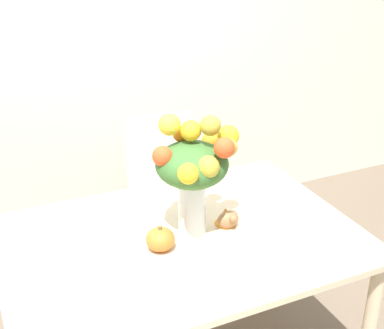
{
  "coord_description": "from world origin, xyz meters",
  "views": [
    {
      "loc": [
        -0.73,
        -1.7,
        1.98
      ],
      "look_at": [
        0.06,
        0.02,
        1.09
      ],
      "focal_mm": 50.0,
      "sensor_mm": 36.0,
      "label": 1
    }
  ],
  "objects_px": {
    "pumpkin": "(160,239)",
    "dining_chair_near_window": "(165,194)",
    "turkey_figurine": "(227,217)",
    "flower_vase": "(194,168)"
  },
  "relations": [
    {
      "from": "pumpkin",
      "to": "dining_chair_near_window",
      "type": "xyz_separation_m",
      "value": [
        0.38,
        0.92,
        -0.34
      ]
    },
    {
      "from": "flower_vase",
      "to": "dining_chair_near_window",
      "type": "relative_size",
      "value": 0.54
    },
    {
      "from": "pumpkin",
      "to": "turkey_figurine",
      "type": "bearing_deg",
      "value": 8.74
    },
    {
      "from": "pumpkin",
      "to": "dining_chair_near_window",
      "type": "height_order",
      "value": "dining_chair_near_window"
    },
    {
      "from": "flower_vase",
      "to": "dining_chair_near_window",
      "type": "height_order",
      "value": "flower_vase"
    },
    {
      "from": "flower_vase",
      "to": "pumpkin",
      "type": "bearing_deg",
      "value": -161.13
    },
    {
      "from": "dining_chair_near_window",
      "to": "turkey_figurine",
      "type": "bearing_deg",
      "value": -87.23
    },
    {
      "from": "pumpkin",
      "to": "turkey_figurine",
      "type": "distance_m",
      "value": 0.32
    },
    {
      "from": "turkey_figurine",
      "to": "dining_chair_near_window",
      "type": "xyz_separation_m",
      "value": [
        0.06,
        0.87,
        -0.33
      ]
    },
    {
      "from": "flower_vase",
      "to": "pumpkin",
      "type": "height_order",
      "value": "flower_vase"
    }
  ]
}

